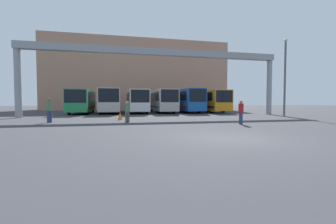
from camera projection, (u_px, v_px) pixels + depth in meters
ground_plane at (229, 138)px, 9.32m from camera, size 200.00×200.00×0.00m
building_backdrop at (138, 77)px, 49.14m from camera, size 36.48×12.00×14.03m
overhead_gantry at (159, 60)px, 24.57m from camera, size 28.33×0.80×7.34m
bus_slot_0 at (82, 100)px, 30.08m from camera, size 2.58×10.08×3.04m
bus_slot_1 at (110, 100)px, 31.68m from camera, size 2.60×11.71×3.21m
bus_slot_2 at (137, 100)px, 31.73m from camera, size 2.47×10.14×3.12m
bus_slot_3 at (162, 100)px, 32.55m from camera, size 2.50×10.17×3.19m
bus_slot_4 at (184, 100)px, 34.15m from camera, size 2.55×11.80×3.32m
bus_slot_5 at (207, 100)px, 34.99m from camera, size 2.60×11.86×3.17m
pedestrian_near_left at (127, 111)px, 16.65m from camera, size 0.33×0.33×1.59m
pedestrian_near_center at (241, 112)px, 15.23m from camera, size 0.34×0.34×1.62m
pedestrian_far_center at (49, 109)px, 16.39m from camera, size 0.38×0.38×1.84m
traffic_cone at (120, 116)px, 19.16m from camera, size 0.39×0.39×0.69m
lamp_post at (285, 74)px, 23.05m from camera, size 0.36×0.36×8.02m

